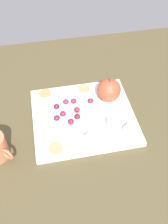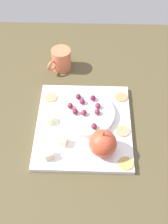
{
  "view_description": "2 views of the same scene",
  "coord_description": "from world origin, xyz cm",
  "px_view_note": "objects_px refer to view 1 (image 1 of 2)",
  "views": [
    {
      "loc": [
        -14.17,
        -50.05,
        67.63
      ],
      "look_at": [
        -4.12,
        1.09,
        8.11
      ],
      "focal_mm": 40.37,
      "sensor_mm": 36.0,
      "label": 1
    },
    {
      "loc": [
        50.95,
        3.73,
        78.46
      ],
      "look_at": [
        -6.08,
        2.04,
        8.92
      ],
      "focal_mm": 47.36,
      "sensor_mm": 36.0,
      "label": 2
    }
  ],
  "objects_px": {
    "apple_whole": "(109,90)",
    "grape_7": "(77,117)",
    "cracker_1": "(56,148)",
    "grape_0": "(66,102)",
    "cheese_cube_0": "(111,123)",
    "grape_4": "(57,107)",
    "grape_5": "(57,118)",
    "cracker_0": "(84,88)",
    "serving_dish": "(74,112)",
    "grape_2": "(63,114)",
    "grape_1": "(77,110)",
    "cracker_3": "(45,93)",
    "grape_3": "(91,101)",
    "grape_6": "(71,122)",
    "platter": "(84,116)",
    "cheese_cube_1": "(129,130)",
    "cheese_cube_2": "(89,139)",
    "grape_8": "(74,101)",
    "cracker_2": "(114,84)"
  },
  "relations": [
    {
      "from": "cracker_0",
      "to": "grape_5",
      "type": "bearing_deg",
      "value": -129.09
    },
    {
      "from": "cracker_2",
      "to": "cheese_cube_2",
      "type": "bearing_deg",
      "value": -121.87
    },
    {
      "from": "apple_whole",
      "to": "cheese_cube_2",
      "type": "xyz_separation_m",
      "value": [
        -0.1,
        -0.16,
        -0.03
      ]
    },
    {
      "from": "cracker_1",
      "to": "grape_0",
      "type": "relative_size",
      "value": 2.18
    },
    {
      "from": "grape_2",
      "to": "grape_1",
      "type": "bearing_deg",
      "value": 8.45
    },
    {
      "from": "serving_dish",
      "to": "grape_4",
      "type": "xyz_separation_m",
      "value": [
        -0.05,
        0.02,
        0.02
      ]
    },
    {
      "from": "grape_1",
      "to": "grape_3",
      "type": "distance_m",
      "value": 0.06
    },
    {
      "from": "grape_2",
      "to": "grape_4",
      "type": "distance_m",
      "value": 0.04
    },
    {
      "from": "serving_dish",
      "to": "cheese_cube_0",
      "type": "xyz_separation_m",
      "value": [
        0.11,
        -0.07,
        0.0
      ]
    },
    {
      "from": "cheese_cube_0",
      "to": "grape_3",
      "type": "xyz_separation_m",
      "value": [
        -0.05,
        0.09,
        0.02
      ]
    },
    {
      "from": "grape_5",
      "to": "grape_8",
      "type": "bearing_deg",
      "value": 43.98
    },
    {
      "from": "cracker_3",
      "to": "grape_3",
      "type": "height_order",
      "value": "grape_3"
    },
    {
      "from": "cheese_cube_0",
      "to": "grape_2",
      "type": "distance_m",
      "value": 0.15
    },
    {
      "from": "cheese_cube_1",
      "to": "cracker_2",
      "type": "distance_m",
      "value": 0.22
    },
    {
      "from": "cheese_cube_1",
      "to": "cracker_1",
      "type": "distance_m",
      "value": 0.23
    },
    {
      "from": "cheese_cube_1",
      "to": "grape_2",
      "type": "bearing_deg",
      "value": 154.8
    },
    {
      "from": "cracker_2",
      "to": "grape_5",
      "type": "distance_m",
      "value": 0.27
    },
    {
      "from": "platter",
      "to": "grape_0",
      "type": "xyz_separation_m",
      "value": [
        -0.05,
        0.04,
        0.04
      ]
    },
    {
      "from": "grape_0",
      "to": "cheese_cube_1",
      "type": "bearing_deg",
      "value": -38.82
    },
    {
      "from": "grape_5",
      "to": "grape_7",
      "type": "height_order",
      "value": "same"
    },
    {
      "from": "cheese_cube_2",
      "to": "grape_4",
      "type": "relative_size",
      "value": 1.26
    },
    {
      "from": "serving_dish",
      "to": "cracker_0",
      "type": "xyz_separation_m",
      "value": [
        0.06,
        0.11,
        -0.01
      ]
    },
    {
      "from": "grape_1",
      "to": "grape_3",
      "type": "xyz_separation_m",
      "value": [
        0.05,
        0.03,
        -0.0
      ]
    },
    {
      "from": "cracker_3",
      "to": "grape_4",
      "type": "relative_size",
      "value": 2.18
    },
    {
      "from": "apple_whole",
      "to": "cheese_cube_0",
      "type": "height_order",
      "value": "apple_whole"
    },
    {
      "from": "grape_3",
      "to": "grape_6",
      "type": "height_order",
      "value": "grape_6"
    },
    {
      "from": "platter",
      "to": "cheese_cube_0",
      "type": "relative_size",
      "value": 13.16
    },
    {
      "from": "platter",
      "to": "cracker_3",
      "type": "distance_m",
      "value": 0.17
    },
    {
      "from": "grape_4",
      "to": "cracker_2",
      "type": "bearing_deg",
      "value": 23.34
    },
    {
      "from": "serving_dish",
      "to": "grape_8",
      "type": "relative_size",
      "value": 8.88
    },
    {
      "from": "grape_5",
      "to": "grape_8",
      "type": "distance_m",
      "value": 0.09
    },
    {
      "from": "cracker_2",
      "to": "grape_1",
      "type": "height_order",
      "value": "grape_1"
    },
    {
      "from": "serving_dish",
      "to": "grape_7",
      "type": "height_order",
      "value": "grape_7"
    },
    {
      "from": "grape_3",
      "to": "cracker_1",
      "type": "bearing_deg",
      "value": -133.08
    },
    {
      "from": "cheese_cube_0",
      "to": "grape_5",
      "type": "xyz_separation_m",
      "value": [
        -0.16,
        0.04,
        0.02
      ]
    },
    {
      "from": "cracker_0",
      "to": "apple_whole",
      "type": "bearing_deg",
      "value": -41.69
    },
    {
      "from": "cheese_cube_2",
      "to": "cracker_1",
      "type": "xyz_separation_m",
      "value": [
        -0.1,
        -0.01,
        -0.01
      ]
    },
    {
      "from": "cracker_2",
      "to": "grape_4",
      "type": "xyz_separation_m",
      "value": [
        -0.22,
        -0.09,
        0.03
      ]
    },
    {
      "from": "serving_dish",
      "to": "cracker_1",
      "type": "xyz_separation_m",
      "value": [
        -0.07,
        -0.12,
        -0.01
      ]
    },
    {
      "from": "platter",
      "to": "cheese_cube_1",
      "type": "relative_size",
      "value": 13.16
    },
    {
      "from": "grape_2",
      "to": "grape_7",
      "type": "bearing_deg",
      "value": -25.33
    },
    {
      "from": "grape_8",
      "to": "cheese_cube_0",
      "type": "bearing_deg",
      "value": -44.7
    },
    {
      "from": "grape_4",
      "to": "cracker_1",
      "type": "bearing_deg",
      "value": -98.98
    },
    {
      "from": "serving_dish",
      "to": "grape_3",
      "type": "bearing_deg",
      "value": 20.72
    },
    {
      "from": "apple_whole",
      "to": "grape_7",
      "type": "xyz_separation_m",
      "value": [
        -0.12,
        -0.08,
        -0.01
      ]
    },
    {
      "from": "cracker_0",
      "to": "grape_5",
      "type": "distance_m",
      "value": 0.18
    },
    {
      "from": "apple_whole",
      "to": "grape_0",
      "type": "relative_size",
      "value": 4.04
    },
    {
      "from": "cheese_cube_0",
      "to": "grape_4",
      "type": "distance_m",
      "value": 0.18
    },
    {
      "from": "platter",
      "to": "cracker_0",
      "type": "relative_size",
      "value": 7.62
    },
    {
      "from": "cheese_cube_2",
      "to": "cheese_cube_1",
      "type": "bearing_deg",
      "value": 3.9
    }
  ]
}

